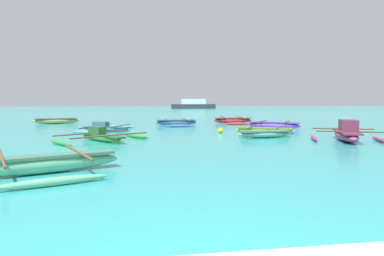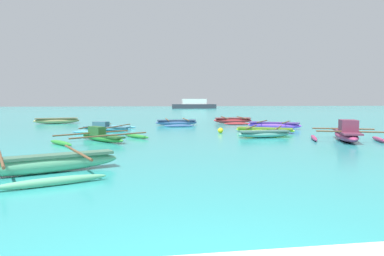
# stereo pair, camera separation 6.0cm
# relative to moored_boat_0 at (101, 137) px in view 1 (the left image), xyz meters

# --- Properties ---
(moored_boat_0) EXTENTS (4.63, 4.19, 0.68)m
(moored_boat_0) POSITION_rel_moored_boat_0_xyz_m (0.00, 0.00, 0.00)
(moored_boat_0) COLOR green
(moored_boat_0) RESTS_ON ground_plane
(moored_boat_1) EXTENTS (3.94, 4.04, 0.52)m
(moored_boat_1) POSITION_rel_moored_boat_0_xyz_m (11.06, 5.86, 0.01)
(moored_boat_1) COLOR #8A4BE8
(moored_boat_1) RESTS_ON ground_plane
(moored_boat_2) EXTENTS (3.38, 4.79, 0.53)m
(moored_boat_2) POSITION_rel_moored_boat_0_xyz_m (9.80, 12.01, 0.03)
(moored_boat_2) COLOR red
(moored_boat_2) RESTS_ON ground_plane
(moored_boat_3) EXTENTS (3.74, 1.58, 0.49)m
(moored_boat_3) POSITION_rel_moored_boat_0_xyz_m (-5.17, 13.53, 0.05)
(moored_boat_3) COLOR tan
(moored_boat_3) RESTS_ON ground_plane
(moored_boat_4) EXTENTS (4.01, 4.04, 0.55)m
(moored_boat_4) POSITION_rel_moored_boat_0_xyz_m (-0.73, -7.30, 0.03)
(moored_boat_4) COLOR #63B588
(moored_boat_4) RESTS_ON ground_plane
(moored_boat_5) EXTENTS (3.29, 3.95, 0.50)m
(moored_boat_5) POSITION_rel_moored_boat_0_xyz_m (4.67, 10.05, 0.01)
(moored_boat_5) COLOR #4365A0
(moored_boat_5) RESTS_ON ground_plane
(moored_boat_6) EXTENTS (3.79, 5.01, 0.59)m
(moored_boat_6) POSITION_rel_moored_boat_0_xyz_m (-0.34, 5.82, -0.03)
(moored_boat_6) COLOR #489FBD
(moored_boat_6) RESTS_ON ground_plane
(moored_boat_7) EXTENTS (3.74, 3.80, 1.04)m
(moored_boat_7) POSITION_rel_moored_boat_0_xyz_m (11.70, -1.64, 0.13)
(moored_boat_7) COLOR #A63864
(moored_boat_7) RESTS_ON ground_plane
(moored_boat_8) EXTENTS (3.44, 4.07, 0.37)m
(moored_boat_8) POSITION_rel_moored_boat_0_xyz_m (9.32, 2.96, -0.05)
(moored_boat_8) COLOR #96D62B
(moored_boat_8) RESTS_ON ground_plane
(moored_boat_9) EXTENTS (2.93, 0.94, 0.38)m
(moored_boat_9) POSITION_rel_moored_boat_0_xyz_m (8.29, 0.35, -0.01)
(moored_boat_9) COLOR #60AC9E
(moored_boat_9) RESTS_ON ground_plane
(mooring_buoy_0) EXTENTS (0.32, 0.32, 0.32)m
(mooring_buoy_0) POSITION_rel_moored_boat_0_xyz_m (6.62, 3.19, -0.06)
(mooring_buoy_0) COLOR yellow
(mooring_buoy_0) RESTS_ON ground_plane
(distant_ferry) EXTENTS (11.02, 2.43, 2.43)m
(distant_ferry) POSITION_rel_moored_boat_0_xyz_m (15.27, 68.89, 0.76)
(distant_ferry) COLOR #2D333D
(distant_ferry) RESTS_ON ground_plane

